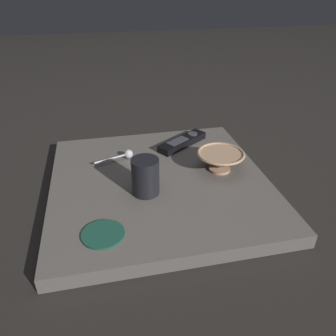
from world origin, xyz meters
name	(u,v)px	position (x,y,z in m)	size (l,w,h in m)	color
ground_plane	(160,190)	(0.00, 0.00, 0.00)	(6.00, 6.00, 0.00)	black
table	(160,184)	(0.00, 0.00, 0.02)	(0.62, 0.62, 0.04)	#5B5651
cereal_bowl	(220,160)	(-0.01, 0.19, 0.07)	(0.14, 0.14, 0.06)	tan
coffee_mug	(145,176)	(0.06, -0.05, 0.09)	(0.07, 0.07, 0.10)	black
teaspoon	(126,155)	(-0.14, -0.08, 0.05)	(0.05, 0.12, 0.03)	silver
tv_remote_near	(182,142)	(-0.20, 0.12, 0.05)	(0.15, 0.19, 0.03)	black
drink_coaster	(103,234)	(0.21, -0.17, 0.04)	(0.10, 0.10, 0.01)	#194738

